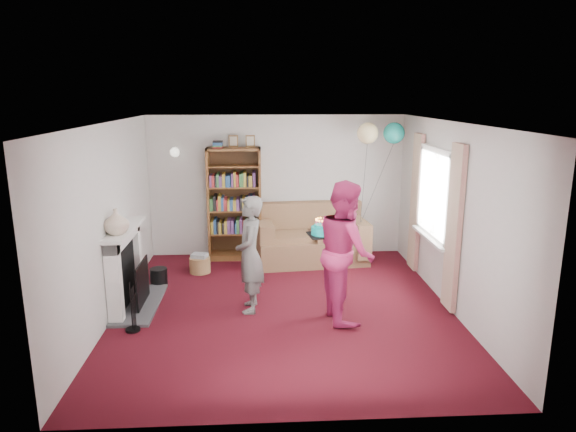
{
  "coord_description": "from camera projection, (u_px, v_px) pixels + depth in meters",
  "views": [
    {
      "loc": [
        -0.32,
        -6.52,
        2.85
      ],
      "look_at": [
        0.09,
        0.6,
        1.15
      ],
      "focal_mm": 32.0,
      "sensor_mm": 36.0,
      "label": 1
    }
  ],
  "objects": [
    {
      "name": "wall_back",
      "position": [
        277.0,
        186.0,
        9.15
      ],
      "size": [
        4.5,
        0.02,
        2.5
      ],
      "primitive_type": "cube",
      "color": "silver",
      "rests_on": "ground"
    },
    {
      "name": "fireplace",
      "position": [
        130.0,
        271.0,
        6.96
      ],
      "size": [
        0.55,
        1.8,
        1.12
      ],
      "color": "#3F3F42",
      "rests_on": "ground"
    },
    {
      "name": "wicker_basket",
      "position": [
        200.0,
        264.0,
        8.38
      ],
      "size": [
        0.34,
        0.34,
        0.32
      ],
      "rotation": [
        0.0,
        0.0,
        -0.3
      ],
      "color": "#A37D4C",
      "rests_on": "ground"
    },
    {
      "name": "sofa",
      "position": [
        311.0,
        240.0,
        8.97
      ],
      "size": [
        1.86,
        0.98,
        0.98
      ],
      "rotation": [
        0.0,
        0.0,
        0.1
      ],
      "color": "brown",
      "rests_on": "ground"
    },
    {
      "name": "window_bay",
      "position": [
        433.0,
        211.0,
        7.44
      ],
      "size": [
        0.14,
        2.02,
        2.2
      ],
      "color": "white",
      "rests_on": "ground"
    },
    {
      "name": "person_magenta",
      "position": [
        345.0,
        251.0,
        6.53
      ],
      "size": [
        0.79,
        0.96,
        1.81
      ],
      "primitive_type": "imported",
      "rotation": [
        0.0,
        0.0,
        1.69
      ],
      "color": "#AD2257",
      "rests_on": "ground"
    },
    {
      "name": "ceiling",
      "position": [
        284.0,
        122.0,
        6.43
      ],
      "size": [
        4.5,
        5.0,
        0.01
      ],
      "primitive_type": "cube",
      "color": "white",
      "rests_on": "wall_back"
    },
    {
      "name": "person_striped",
      "position": [
        250.0,
        254.0,
        6.78
      ],
      "size": [
        0.38,
        0.57,
        1.56
      ],
      "primitive_type": "imported",
      "rotation": [
        0.0,
        0.0,
        -1.58
      ],
      "color": "black",
      "rests_on": "ground"
    },
    {
      "name": "mantel_vase",
      "position": [
        116.0,
        222.0,
        6.44
      ],
      "size": [
        0.37,
        0.37,
        0.33
      ],
      "primitive_type": "imported",
      "rotation": [
        0.0,
        0.0,
        0.18
      ],
      "color": "beige",
      "rests_on": "fireplace"
    },
    {
      "name": "balloons",
      "position": [
        381.0,
        133.0,
        8.46
      ],
      "size": [
        0.79,
        0.35,
        1.71
      ],
      "color": "#3F3F3F",
      "rests_on": "ground"
    },
    {
      "name": "wall_left",
      "position": [
        108.0,
        222.0,
        6.59
      ],
      "size": [
        0.02,
        5.0,
        2.5
      ],
      "primitive_type": "cube",
      "color": "silver",
      "rests_on": "ground"
    },
    {
      "name": "wall_right",
      "position": [
        453.0,
        217.0,
        6.85
      ],
      "size": [
        0.02,
        5.0,
        2.5
      ],
      "primitive_type": "cube",
      "color": "silver",
      "rests_on": "ground"
    },
    {
      "name": "bookcase",
      "position": [
        235.0,
        205.0,
        8.98
      ],
      "size": [
        0.93,
        0.42,
        2.17
      ],
      "color": "#472B14",
      "rests_on": "ground"
    },
    {
      "name": "ground",
      "position": [
        284.0,
        308.0,
        7.01
      ],
      "size": [
        5.0,
        5.0,
        0.0
      ],
      "primitive_type": "plane",
      "color": "black",
      "rests_on": "ground"
    },
    {
      "name": "wall_sconce",
      "position": [
        175.0,
        152.0,
        8.77
      ],
      "size": [
        0.16,
        0.23,
        0.16
      ],
      "color": "gold",
      "rests_on": "ground"
    },
    {
      "name": "birthday_cake",
      "position": [
        323.0,
        231.0,
        6.6
      ],
      "size": [
        0.36,
        0.36,
        0.22
      ],
      "rotation": [
        0.0,
        0.0,
        0.14
      ],
      "color": "black",
      "rests_on": "ground"
    }
  ]
}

